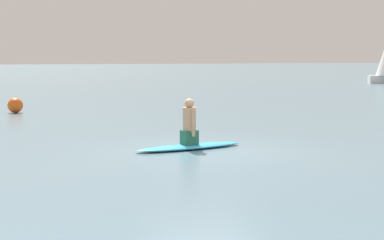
# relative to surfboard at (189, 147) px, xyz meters

# --- Properties ---
(ground_plane) EXTENTS (400.00, 400.00, 0.00)m
(ground_plane) POSITION_rel_surfboard_xyz_m (-0.44, -0.16, -0.06)
(ground_plane) COLOR slate
(surfboard) EXTENTS (0.87, 2.74, 0.11)m
(surfboard) POSITION_rel_surfboard_xyz_m (0.00, 0.00, 0.00)
(surfboard) COLOR #339EC6
(surfboard) RESTS_ON ground
(person_paddler) EXTENTS (0.46, 0.37, 1.06)m
(person_paddler) POSITION_rel_surfboard_xyz_m (0.00, 0.00, 0.53)
(person_paddler) COLOR #26664C
(person_paddler) RESTS_ON surfboard
(buoy_marker) EXTENTS (0.58, 0.58, 0.58)m
(buoy_marker) POSITION_rel_surfboard_xyz_m (10.92, 2.47, 0.23)
(buoy_marker) COLOR #E55919
(buoy_marker) RESTS_ON ground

